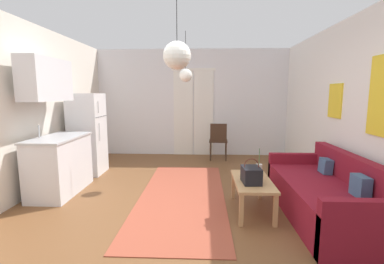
% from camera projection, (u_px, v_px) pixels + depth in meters
% --- Properties ---
extents(ground_plane, '(5.32, 7.84, 0.10)m').
position_uv_depth(ground_plane, '(180.00, 222.00, 3.43)').
color(ground_plane, brown).
extents(wall_back, '(4.92, 0.13, 2.64)m').
position_uv_depth(wall_back, '(192.00, 103.00, 6.86)').
color(wall_back, silver).
rests_on(wall_back, ground_plane).
extents(area_rug, '(1.28, 3.19, 0.01)m').
position_uv_depth(area_rug, '(182.00, 196.00, 4.17)').
color(area_rug, '#9E4733').
rests_on(area_rug, ground_plane).
extents(couch, '(0.88, 2.02, 0.80)m').
position_uv_depth(couch, '(328.00, 196.00, 3.45)').
color(couch, maroon).
rests_on(couch, ground_plane).
extents(coffee_table, '(0.48, 0.94, 0.43)m').
position_uv_depth(coffee_table, '(252.00, 184.00, 3.60)').
color(coffee_table, tan).
rests_on(coffee_table, ground_plane).
extents(bamboo_vase, '(0.09, 0.09, 0.39)m').
position_uv_depth(bamboo_vase, '(259.00, 170.00, 3.75)').
color(bamboo_vase, beige).
rests_on(bamboo_vase, coffee_table).
extents(handbag, '(0.24, 0.31, 0.32)m').
position_uv_depth(handbag, '(251.00, 175.00, 3.46)').
color(handbag, black).
rests_on(handbag, coffee_table).
extents(refrigerator, '(0.59, 0.59, 1.56)m').
position_uv_depth(refrigerator, '(88.00, 134.00, 5.27)').
color(refrigerator, white).
rests_on(refrigerator, ground_plane).
extents(kitchen_counter, '(0.59, 1.14, 2.09)m').
position_uv_depth(kitchen_counter, '(56.00, 143.00, 4.22)').
color(kitchen_counter, silver).
rests_on(kitchen_counter, ground_plane).
extents(accent_chair, '(0.44, 0.42, 0.87)m').
position_uv_depth(accent_chair, '(218.00, 139.00, 6.36)').
color(accent_chair, '#382619').
rests_on(accent_chair, ground_plane).
extents(pendant_lamp_near, '(0.29, 0.29, 0.83)m').
position_uv_depth(pendant_lamp_near, '(177.00, 55.00, 2.85)').
color(pendant_lamp_near, black).
extents(pendant_lamp_far, '(0.23, 0.23, 0.88)m').
position_uv_depth(pendant_lamp_far, '(186.00, 75.00, 4.83)').
color(pendant_lamp_far, black).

